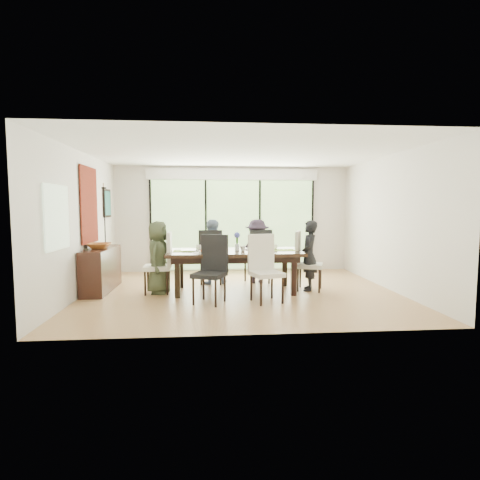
{
  "coord_description": "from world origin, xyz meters",
  "views": [
    {
      "loc": [
        -0.62,
        -7.21,
        1.66
      ],
      "look_at": [
        0.0,
        0.25,
        1.0
      ],
      "focal_mm": 28.0,
      "sensor_mm": 36.0,
      "label": 1
    }
  ],
  "objects": [
    {
      "name": "wall_front",
      "position": [
        0.0,
        -2.51,
        1.35
      ],
      "size": [
        6.0,
        0.02,
        2.7
      ],
      "primitive_type": "cube",
      "color": "beige",
      "rests_on": "floor"
    },
    {
      "name": "platter_base",
      "position": [
        -0.67,
        -0.27,
        0.83
      ],
      "size": [
        0.28,
        0.28,
        0.03
      ],
      "primitive_type": "cube",
      "color": "white",
      "rests_on": "table_top"
    },
    {
      "name": "candle",
      "position": [
        -2.76,
        0.69,
        2.11
      ],
      "size": [
        0.03,
        0.03,
        0.09
      ],
      "primitive_type": "cylinder",
      "color": "silver",
      "rests_on": "sideboard"
    },
    {
      "name": "placemat_far_l",
      "position": [
        -0.57,
        0.43,
        0.81
      ],
      "size": [
        0.48,
        0.35,
        0.01
      ],
      "primitive_type": "cube",
      "color": "#A3B641",
      "rests_on": "table_top"
    },
    {
      "name": "vase",
      "position": [
        -0.07,
        0.08,
        0.88
      ],
      "size": [
        0.09,
        0.09,
        0.13
      ],
      "primitive_type": "cylinder",
      "color": "silver",
      "rests_on": "table_top"
    },
    {
      "name": "placemat_far_r",
      "position": [
        0.43,
        0.43,
        0.81
      ],
      "size": [
        0.48,
        0.35,
        0.01
      ],
      "primitive_type": "cube",
      "color": "#ABC345",
      "rests_on": "table_top"
    },
    {
      "name": "book",
      "position": [
        0.13,
        0.08,
        0.82
      ],
      "size": [
        0.25,
        0.29,
        0.02
      ],
      "primitive_type": "imported",
      "rotation": [
        0.0,
        0.0,
        0.38
      ],
      "color": "white",
      "rests_on": "table_top"
    },
    {
      "name": "foliage_far",
      "position": [
        -0.6,
        6.5,
        1.62
      ],
      "size": [
        3.6,
        3.6,
        3.6
      ],
      "primitive_type": "sphere",
      "color": "#14380F",
      "rests_on": "ground"
    },
    {
      "name": "hyacinth_blooms",
      "position": [
        -0.07,
        0.08,
        1.11
      ],
      "size": [
        0.12,
        0.12,
        0.12
      ],
      "primitive_type": "sphere",
      "color": "#494FB6",
      "rests_on": "table_top"
    },
    {
      "name": "glass_doors",
      "position": [
        0.0,
        2.47,
        1.2
      ],
      "size": [
        4.2,
        0.02,
        2.3
      ],
      "primitive_type": "cube",
      "color": "#598C3F",
      "rests_on": "wall_back"
    },
    {
      "name": "blinds_header",
      "position": [
        0.0,
        2.46,
        2.5
      ],
      "size": [
        4.4,
        0.06,
        0.28
      ],
      "primitive_type": "cube",
      "color": "white",
      "rests_on": "wall_back"
    },
    {
      "name": "mullion_a",
      "position": [
        -2.1,
        2.46,
        1.2
      ],
      "size": [
        0.05,
        0.04,
        2.3
      ],
      "primitive_type": "cube",
      "color": "black",
      "rests_on": "wall_back"
    },
    {
      "name": "placemat_right",
      "position": [
        0.83,
        0.03,
        0.81
      ],
      "size": [
        0.48,
        0.35,
        0.01
      ],
      "primitive_type": "cube",
      "color": "#8CB13F",
      "rests_on": "table_top"
    },
    {
      "name": "candlestick_base",
      "position": [
        -2.76,
        0.69,
        0.87
      ],
      "size": [
        0.09,
        0.09,
        0.04
      ],
      "primitive_type": "cylinder",
      "color": "black",
      "rests_on": "sideboard"
    },
    {
      "name": "laptop",
      "position": [
        -0.97,
        -0.07,
        0.83
      ],
      "size": [
        0.37,
        0.25,
        0.03
      ],
      "primitive_type": "imported",
      "rotation": [
        0.0,
        0.0,
        0.07
      ],
      "color": "silver",
      "rests_on": "table_top"
    },
    {
      "name": "side_window",
      "position": [
        -2.97,
        -1.2,
        1.5
      ],
      "size": [
        0.02,
        0.9,
        1.0
      ],
      "primitive_type": "cube",
      "color": "#8CAD7F",
      "rests_on": "wall_left"
    },
    {
      "name": "candlestick_shaft",
      "position": [
        -2.76,
        0.69,
        1.46
      ],
      "size": [
        0.02,
        0.02,
        1.18
      ],
      "primitive_type": "cylinder",
      "color": "black",
      "rests_on": "sideboard"
    },
    {
      "name": "candlestick_pan",
      "position": [
        -2.76,
        0.69,
        2.05
      ],
      "size": [
        0.09,
        0.09,
        0.03
      ],
      "primitive_type": "cylinder",
      "color": "black",
      "rests_on": "sideboard"
    },
    {
      "name": "art_frame",
      "position": [
        -2.97,
        1.7,
        1.75
      ],
      "size": [
        0.03,
        0.55,
        0.65
      ],
      "primitive_type": "cube",
      "color": "black",
      "rests_on": "wall_left"
    },
    {
      "name": "chair_right_end",
      "position": [
        1.38,
        0.03,
        0.59
      ],
      "size": [
        0.64,
        0.64,
        1.19
      ],
      "primitive_type": null,
      "rotation": [
        0.0,
        0.0,
        1.22
      ],
      "color": "beige",
      "rests_on": "floor"
    },
    {
      "name": "hyacinth_stems",
      "position": [
        -0.07,
        0.08,
        1.01
      ],
      "size": [
        0.04,
        0.04,
        0.17
      ],
      "primitive_type": "cylinder",
      "color": "#337226",
      "rests_on": "table_top"
    },
    {
      "name": "chair_left_end",
      "position": [
        -1.62,
        0.03,
        0.59
      ],
      "size": [
        0.51,
        0.51,
        1.19
      ],
      "primitive_type": null,
      "rotation": [
        0.0,
        0.0,
        -1.54
      ],
      "color": "white",
      "rests_on": "floor"
    },
    {
      "name": "chair_near_left",
      "position": [
        -0.62,
        -0.84,
        0.59
      ],
      "size": [
        0.66,
        0.66,
        1.19
      ],
      "primitive_type": null,
      "rotation": [
        0.0,
        0.0,
        -0.42
      ],
      "color": "black",
      "rests_on": "floor"
    },
    {
      "name": "wall_right",
      "position": [
        3.01,
        0.0,
        1.35
      ],
      "size": [
        0.02,
        5.0,
        2.7
      ],
      "primitive_type": "cube",
      "color": "beige",
      "rests_on": "floor"
    },
    {
      "name": "chair_far_left",
      "position": [
        -0.57,
        0.88,
        0.59
      ],
      "size": [
        0.53,
        0.53,
        1.19
      ],
      "primitive_type": null,
      "rotation": [
        0.0,
        0.0,
        3.06
      ],
      "color": "black",
      "rests_on": "floor"
    },
    {
      "name": "table_apron",
      "position": [
        -0.12,
        0.03,
        0.68
      ],
      "size": [
        2.38,
        0.97,
        0.11
      ],
      "primitive_type": "cube",
      "color": "black",
      "rests_on": "floor"
    },
    {
      "name": "person_left_end",
      "position": [
        -1.6,
        0.03,
        0.7
      ],
      "size": [
        0.52,
        0.72,
        1.4
      ],
      "primitive_type": "imported",
      "rotation": [
        0.0,
        0.0,
        1.38
      ],
      "color": "#3C462E",
      "rests_on": "floor"
    },
    {
      "name": "deck",
      "position": [
        0.0,
        3.4,
        -0.05
      ],
      "size": [
        6.0,
        1.8,
        0.1
      ],
      "primitive_type": "cube",
      "color": "#523A23",
      "rests_on": "ground"
    },
    {
      "name": "tablet_far_r",
      "position": [
        0.38,
        0.38,
        0.82
      ],
      "size": [
        0.26,
        0.18,
        0.01
      ],
      "primitive_type": "cube",
      "color": "black",
      "rests_on": "table_top"
    },
    {
      "name": "person_far_left",
      "position": [
        -0.57,
        0.86,
        0.7
      ],
      "size": [
        0.69,
        0.47,
        1.4
      ],
      "primitive_type": "imported",
      "rotation": [
        0.0,
        0.0,
        3.24
      ],
      "color": "#8095B9",
      "rests_on": "floor"
    },
    {
      "name": "table_leg_fl",
      "position": [
        -1.2,
        -0.4,
        0.37
      ],
      "size": [
        0.1,
        0.1,
        0.75
      ],
      "primitive_type": "cube",
      "color": "black",
      "rests_on": "floor"
    },
    {
      "name": "ceiling",
      "position": [
        0.0,
        0.0,
        2.71
      ],
      "size": [
        6.0,
        5.0,
        0.01
      ],
      "primitive_type": "cube",
      "color": "white",
      "rests_on": "wall_back"
    },
    {
      "name": "mullion_d",
      "position": [
        2.1,
        2.46,
        1.2
      ],
      "size": [
        0.05,
        0.04,
        2.3
      ],
      "primitive_type": "cube",
      "color": "black",
      "rests_on": "wall_back"
    },
    {
      "name": "chair_near_right",
      "position": [
        0.38,
        -0.84,
        0.59
      ],
      "size": [
        0.62,
        0.62,
        1.19
      ],
      "primitive_type": null,
      "rotation": [
        0.0,
        0.0,
        0.3
      ],
      "color": "white",
      "rests_on": "floor"
    },
    {
      "name": "table_leg_bl",
      "position": [
        -1.2,
        0.46,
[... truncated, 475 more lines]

